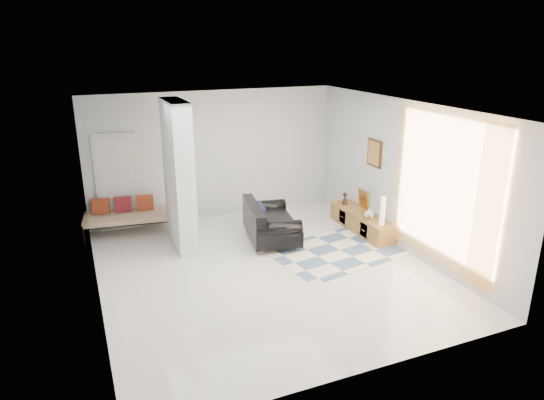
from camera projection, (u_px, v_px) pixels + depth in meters
name	position (u px, v px, depth m)	size (l,w,h in m)	color
floor	(266.00, 270.00, 8.45)	(6.00, 6.00, 0.00)	silver
ceiling	(265.00, 108.00, 7.57)	(6.00, 6.00, 0.00)	white
wall_back	(215.00, 155.00, 10.63)	(6.00, 6.00, 0.00)	silver
wall_front	(367.00, 268.00, 5.38)	(6.00, 6.00, 0.00)	silver
wall_left	(90.00, 215.00, 7.00)	(6.00, 6.00, 0.00)	silver
wall_right	(403.00, 176.00, 9.02)	(6.00, 6.00, 0.00)	silver
partition_column	(179.00, 176.00, 9.00)	(0.35, 1.20, 2.80)	silver
hallway_door	(117.00, 183.00, 9.95)	(0.85, 0.06, 2.04)	silver
curtain	(442.00, 191.00, 7.96)	(2.55, 2.55, 0.00)	#F6A940
wall_art	(374.00, 153.00, 9.71)	(0.04, 0.45, 0.55)	#3E2711
media_console	(362.00, 222.00, 10.10)	(0.45, 1.86, 0.80)	brown
loveseat	(268.00, 223.00, 9.59)	(1.15, 1.67, 0.76)	silver
daybed	(131.00, 214.00, 9.91)	(1.99, 1.04, 0.77)	black
area_rug	(340.00, 250.00, 9.21)	(2.56, 1.71, 0.01)	beige
cylinder_lamp	(382.00, 211.00, 9.32)	(0.10, 0.10, 0.56)	white
bronze_figurine	(345.00, 198.00, 10.52)	(0.13, 0.13, 0.26)	black
vase	(369.00, 213.00, 9.72)	(0.20, 0.20, 0.20)	silver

